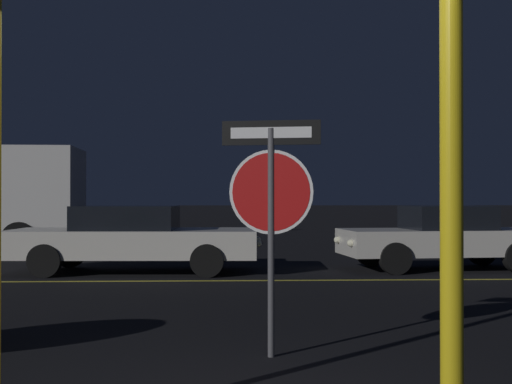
# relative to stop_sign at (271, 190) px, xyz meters

# --- Properties ---
(road_center_stripe) EXTENTS (39.36, 0.12, 0.01)m
(road_center_stripe) POSITION_rel_stop_sign_xyz_m (-0.43, 5.87, -1.49)
(road_center_stripe) COLOR gold
(road_center_stripe) RESTS_ON ground_plane
(stop_sign) EXTENTS (0.88, 0.20, 2.12)m
(stop_sign) POSITION_rel_stop_sign_xyz_m (0.00, 0.00, 0.00)
(stop_sign) COLOR #4C4C51
(stop_sign) RESTS_ON ground_plane
(yellow_pole_right) EXTENTS (0.12, 0.12, 3.26)m
(yellow_pole_right) POSITION_rel_stop_sign_xyz_m (0.81, -2.61, 0.14)
(yellow_pole_right) COLOR yellow
(yellow_pole_right) RESTS_ON ground_plane
(passing_car_2) EXTENTS (4.83, 2.14, 1.27)m
(passing_car_2) POSITION_rel_stop_sign_xyz_m (-2.19, 7.36, -0.84)
(passing_car_2) COLOR silver
(passing_car_2) RESTS_ON ground_plane
(passing_car_3) EXTENTS (4.12, 2.04, 1.26)m
(passing_car_3) POSITION_rel_stop_sign_xyz_m (3.90, 7.60, -0.85)
(passing_car_3) COLOR silver
(passing_car_3) RESTS_ON ground_plane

